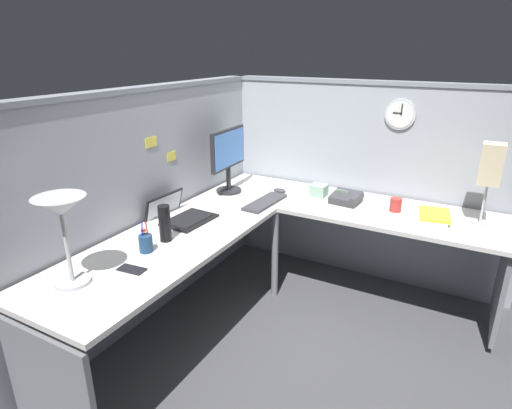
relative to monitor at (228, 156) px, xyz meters
name	(u,v)px	position (x,y,z in m)	size (l,w,h in m)	color
ground_plane	(284,311)	(-0.29, -0.64, -1.02)	(6.80, 6.80, 0.00)	#47474C
cubicle_wall_back	(150,205)	(-0.66, 0.23, -0.23)	(2.57, 0.12, 1.58)	#999EA8
cubicle_wall_right	(362,181)	(0.58, -0.90, -0.23)	(0.12, 2.37, 1.58)	#999EA8
desk	(283,241)	(-0.44, -0.69, -0.39)	(2.35, 2.15, 0.73)	silver
monitor	(228,156)	(0.00, 0.00, 0.00)	(0.46, 0.20, 0.50)	#232326
laptop	(178,215)	(-0.64, 0.00, -0.27)	(0.36, 0.40, 0.22)	black
keyboard	(265,202)	(-0.10, -0.38, -0.28)	(0.43, 0.14, 0.02)	#38383D
computer_mouse	(280,191)	(0.17, -0.36, -0.28)	(0.06, 0.10, 0.03)	#38383D
desk_lamp_dome	(61,214)	(-1.55, -0.07, 0.07)	(0.24, 0.24, 0.44)	#B7BABF
pen_cup	(146,243)	(-1.12, -0.15, -0.24)	(0.08, 0.08, 0.18)	navy
cell_phone	(132,269)	(-1.32, -0.23, -0.29)	(0.07, 0.14, 0.01)	black
thermos_flask	(165,223)	(-0.95, -0.15, -0.18)	(0.07, 0.07, 0.22)	black
office_phone	(347,198)	(0.19, -0.90, -0.26)	(0.21, 0.22, 0.11)	#38383D
book_stack	(433,217)	(0.16, -1.50, -0.27)	(0.30, 0.23, 0.04)	silver
desk_lamp_paper	(491,167)	(0.23, -1.78, 0.09)	(0.13, 0.13, 0.53)	#B7BABF
coffee_mug	(396,205)	(0.20, -1.25, -0.25)	(0.08, 0.08, 0.10)	#B2332D
tissue_box	(319,190)	(0.25, -0.66, -0.25)	(0.12, 0.12, 0.09)	#8CAD99
wall_clock	(400,114)	(0.53, -1.15, 0.33)	(0.04, 0.22, 0.22)	#B7BABF
pinned_note_leftmost	(151,142)	(-0.64, 0.18, 0.21)	(0.11, 0.00, 0.06)	#EAD84C
pinned_note_middle	(172,156)	(-0.45, 0.18, 0.07)	(0.09, 0.00, 0.06)	#EAD84C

